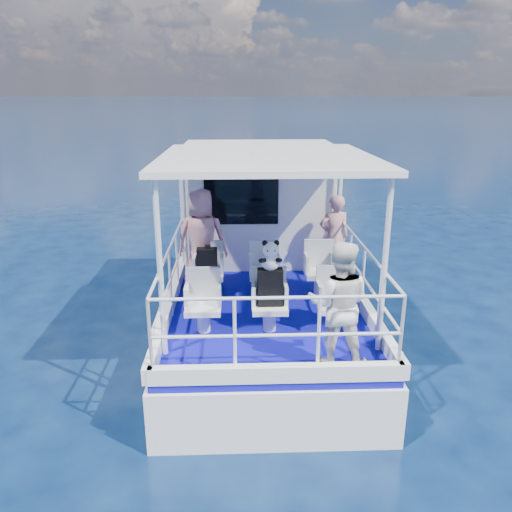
{
  "coord_description": "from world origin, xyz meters",
  "views": [
    {
      "loc": [
        -0.42,
        -7.33,
        4.0
      ],
      "look_at": [
        -0.16,
        -0.4,
        1.75
      ],
      "focal_mm": 35.0,
      "sensor_mm": 36.0,
      "label": 1
    }
  ],
  "objects_px": {
    "passenger_stbd_aft": "(339,304)",
    "backpack_center": "(270,287)",
    "passenger_port_fwd": "(202,240)",
    "panda": "(271,255)"
  },
  "relations": [
    {
      "from": "passenger_stbd_aft",
      "to": "backpack_center",
      "type": "bearing_deg",
      "value": -37.44
    },
    {
      "from": "passenger_port_fwd",
      "to": "backpack_center",
      "type": "distance_m",
      "value": 1.91
    },
    {
      "from": "passenger_port_fwd",
      "to": "panda",
      "type": "bearing_deg",
      "value": 126.96
    },
    {
      "from": "passenger_stbd_aft",
      "to": "panda",
      "type": "height_order",
      "value": "passenger_stbd_aft"
    },
    {
      "from": "passenger_port_fwd",
      "to": "panda",
      "type": "xyz_separation_m",
      "value": [
        1.01,
        -1.62,
        0.25
      ]
    },
    {
      "from": "passenger_port_fwd",
      "to": "passenger_stbd_aft",
      "type": "height_order",
      "value": "passenger_port_fwd"
    },
    {
      "from": "passenger_stbd_aft",
      "to": "panda",
      "type": "xyz_separation_m",
      "value": [
        -0.74,
        0.9,
        0.32
      ]
    },
    {
      "from": "backpack_center",
      "to": "panda",
      "type": "relative_size",
      "value": 1.25
    },
    {
      "from": "backpack_center",
      "to": "panda",
      "type": "distance_m",
      "value": 0.45
    },
    {
      "from": "passenger_port_fwd",
      "to": "passenger_stbd_aft",
      "type": "bearing_deg",
      "value": 129.73
    }
  ]
}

